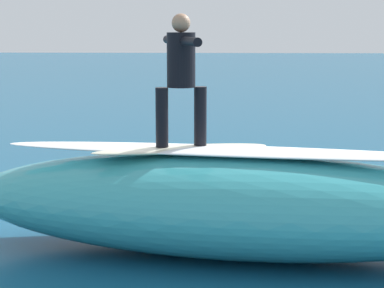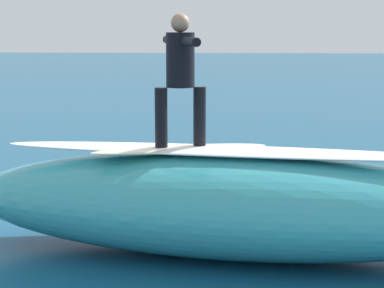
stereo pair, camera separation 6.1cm
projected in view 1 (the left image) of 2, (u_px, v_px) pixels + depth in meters
The scene contains 9 objects.
ground_plane at pixel (190, 208), 11.01m from camera, with size 120.00×120.00×0.00m, color #145175.
wave_crest at pixel (231, 205), 8.73m from camera, with size 6.95×2.08×1.29m, color teal.
wave_foam_lip at pixel (231, 151), 8.62m from camera, with size 5.91×0.73×0.08m, color white.
surfboard_riding at pixel (181, 149), 8.73m from camera, with size 2.28×0.45×0.08m, color #EAE5C6.
surfer_riding at pixel (181, 70), 8.56m from camera, with size 0.63×1.51×1.64m.
surfboard_paddling at pixel (200, 190), 12.08m from camera, with size 2.43×0.55×0.08m, color silver.
surfer_paddling at pixel (206, 180), 12.09m from camera, with size 1.50×0.81×0.28m.
foam_patch_near at pixel (202, 190), 11.95m from camera, with size 0.81×0.49×0.15m, color white.
foam_patch_mid at pixel (312, 193), 11.69m from camera, with size 0.56×0.55×0.17m, color white.
Camera 1 is at (-0.52, 10.66, 2.89)m, focal length 64.91 mm.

